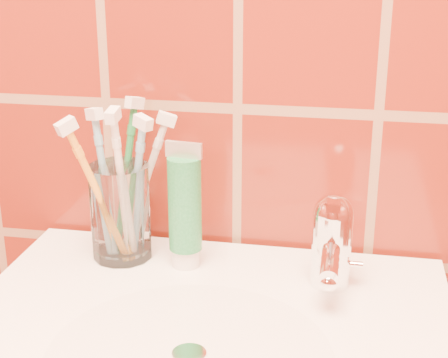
# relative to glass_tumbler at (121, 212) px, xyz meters

# --- Properties ---
(glass_tumbler) EXTENTS (0.10, 0.10, 0.13)m
(glass_tumbler) POSITION_rel_glass_tumbler_xyz_m (0.00, 0.00, 0.00)
(glass_tumbler) COLOR white
(glass_tumbler) RESTS_ON pedestal_sink
(toothpaste_tube) EXTENTS (0.05, 0.04, 0.17)m
(toothpaste_tube) POSITION_rel_glass_tumbler_xyz_m (0.09, -0.01, 0.01)
(toothpaste_tube) COLOR white
(toothpaste_tube) RESTS_ON pedestal_sink
(faucet) EXTENTS (0.05, 0.11, 0.12)m
(faucet) POSITION_rel_glass_tumbler_xyz_m (0.28, -0.03, -0.00)
(faucet) COLOR white
(faucet) RESTS_ON pedestal_sink
(toothbrush_0) EXTENTS (0.03, 0.10, 0.23)m
(toothbrush_0) POSITION_rel_glass_tumbler_xyz_m (0.01, -0.02, 0.04)
(toothbrush_0) COLOR white
(toothbrush_0) RESTS_ON glass_tumbler
(toothbrush_1) EXTENTS (0.09, 0.09, 0.21)m
(toothbrush_1) POSITION_rel_glass_tumbler_xyz_m (-0.02, 0.00, 0.03)
(toothbrush_1) COLOR #7BBADB
(toothbrush_1) RESTS_ON glass_tumbler
(toothbrush_2) EXTENTS (0.15, 0.16, 0.23)m
(toothbrush_2) POSITION_rel_glass_tumbler_xyz_m (-0.02, -0.04, 0.04)
(toothbrush_2) COLOR gold
(toothbrush_2) RESTS_ON glass_tumbler
(toothbrush_3) EXTENTS (0.09, 0.12, 0.22)m
(toothbrush_3) POSITION_rel_glass_tumbler_xyz_m (0.00, 0.02, 0.04)
(toothbrush_3) COLOR #1F7438
(toothbrush_3) RESTS_ON glass_tumbler
(toothbrush_4) EXTENTS (0.10, 0.09, 0.21)m
(toothbrush_4) POSITION_rel_glass_tumbler_xyz_m (0.02, -0.00, 0.03)
(toothbrush_4) COLOR #79B3D8
(toothbrush_4) RESTS_ON glass_tumbler
(toothbrush_5) EXTENTS (0.13, 0.12, 0.20)m
(toothbrush_5) POSITION_rel_glass_tumbler_xyz_m (0.03, 0.02, 0.03)
(toothbrush_5) COLOR silver
(toothbrush_5) RESTS_ON glass_tumbler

